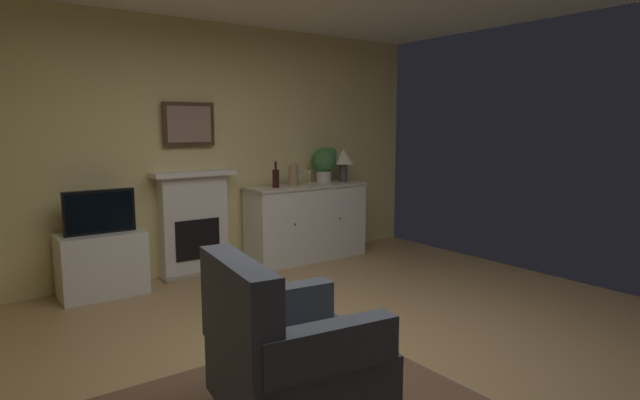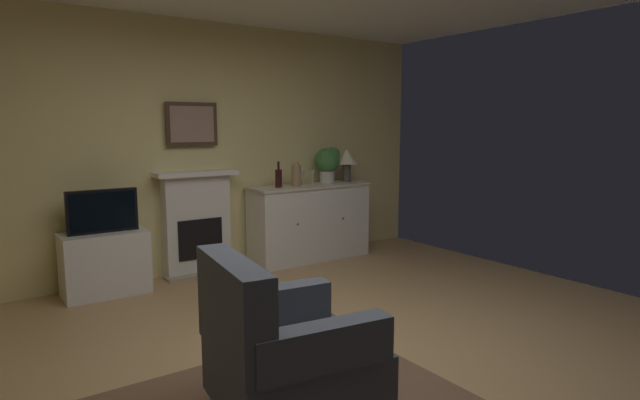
# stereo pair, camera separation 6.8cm
# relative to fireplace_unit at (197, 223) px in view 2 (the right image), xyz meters

# --- Properties ---
(ground_plane) EXTENTS (6.15, 5.59, 0.10)m
(ground_plane) POSITION_rel_fireplace_unit_xyz_m (-0.06, -2.64, -0.60)
(ground_plane) COLOR tan
(ground_plane) RESTS_ON ground
(wall_rear) EXTENTS (6.15, 0.06, 2.65)m
(wall_rear) POSITION_rel_fireplace_unit_xyz_m (-0.06, 0.13, 0.78)
(wall_rear) COLOR #EAD68C
(wall_rear) RESTS_ON ground_plane
(fireplace_unit) EXTENTS (0.87, 0.30, 1.10)m
(fireplace_unit) POSITION_rel_fireplace_unit_xyz_m (0.00, 0.00, 0.00)
(fireplace_unit) COLOR white
(fireplace_unit) RESTS_ON ground_plane
(framed_picture) EXTENTS (0.55, 0.04, 0.45)m
(framed_picture) POSITION_rel_fireplace_unit_xyz_m (0.00, 0.05, 1.03)
(framed_picture) COLOR #473323
(sideboard_cabinet) EXTENTS (1.47, 0.49, 0.88)m
(sideboard_cabinet) POSITION_rel_fireplace_unit_xyz_m (1.32, -0.18, -0.10)
(sideboard_cabinet) COLOR white
(sideboard_cabinet) RESTS_ON ground_plane
(table_lamp) EXTENTS (0.26, 0.26, 0.40)m
(table_lamp) POSITION_rel_fireplace_unit_xyz_m (1.87, -0.18, 0.62)
(table_lamp) COLOR #4C4742
(table_lamp) RESTS_ON sideboard_cabinet
(wine_bottle) EXTENTS (0.08, 0.08, 0.29)m
(wine_bottle) POSITION_rel_fireplace_unit_xyz_m (0.89, -0.20, 0.44)
(wine_bottle) COLOR #331419
(wine_bottle) RESTS_ON sideboard_cabinet
(wine_glass_left) EXTENTS (0.07, 0.07, 0.16)m
(wine_glass_left) POSITION_rel_fireplace_unit_xyz_m (1.25, -0.16, 0.46)
(wine_glass_left) COLOR silver
(wine_glass_left) RESTS_ON sideboard_cabinet
(wine_glass_center) EXTENTS (0.07, 0.07, 0.16)m
(wine_glass_center) POSITION_rel_fireplace_unit_xyz_m (1.36, -0.18, 0.46)
(wine_glass_center) COLOR silver
(wine_glass_center) RESTS_ON sideboard_cabinet
(vase_decorative) EXTENTS (0.11, 0.11, 0.28)m
(vase_decorative) POSITION_rel_fireplace_unit_xyz_m (1.10, -0.23, 0.48)
(vase_decorative) COLOR #9E7F5B
(vase_decorative) RESTS_ON sideboard_cabinet
(tv_cabinet) EXTENTS (0.75, 0.42, 0.59)m
(tv_cabinet) POSITION_rel_fireplace_unit_xyz_m (-0.97, -0.16, -0.25)
(tv_cabinet) COLOR white
(tv_cabinet) RESTS_ON ground_plane
(tv_set) EXTENTS (0.62, 0.07, 0.40)m
(tv_set) POSITION_rel_fireplace_unit_xyz_m (-0.98, -0.19, 0.24)
(tv_set) COLOR black
(tv_set) RESTS_ON tv_cabinet
(potted_plant_small) EXTENTS (0.30, 0.30, 0.43)m
(potted_plant_small) POSITION_rel_fireplace_unit_xyz_m (1.62, -0.13, 0.59)
(potted_plant_small) COLOR beige
(potted_plant_small) RESTS_ON sideboard_cabinet
(armchair) EXTENTS (0.90, 0.87, 0.92)m
(armchair) POSITION_rel_fireplace_unit_xyz_m (-0.72, -2.96, -0.17)
(armchair) COLOR #474C56
(armchair) RESTS_ON ground_plane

